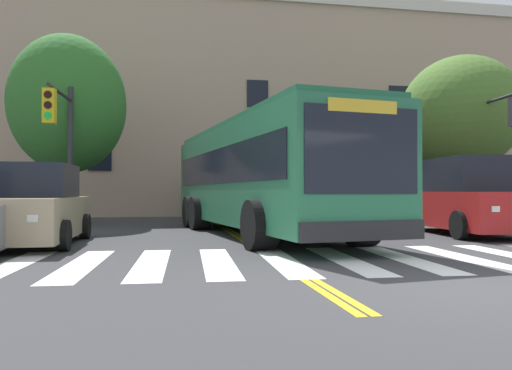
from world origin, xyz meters
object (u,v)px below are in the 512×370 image
Objects in this scene: traffic_light_near_corner at (488,135)px; street_tree_curbside_small at (68,105)px; car_tan_near_lane at (33,208)px; traffic_light_far_corner at (62,131)px; car_red_far_lane at (465,198)px; car_black_behind_bus at (223,196)px; street_tree_curbside_large at (460,114)px; city_bus at (260,176)px.

street_tree_curbside_small is at bearing 167.95° from traffic_light_near_corner.
car_tan_near_lane is 15.53m from traffic_light_near_corner.
traffic_light_far_corner is 0.67× the size of street_tree_curbside_small.
car_red_far_lane is at bearing 3.92° from car_tan_near_lane.
car_tan_near_lane is 0.87× the size of car_red_far_lane.
car_black_behind_bus is (-6.09, 8.92, -0.01)m from car_red_far_lane.
street_tree_curbside_large is at bearing 23.71° from car_tan_near_lane.
street_tree_curbside_small is (-0.40, 3.29, 1.37)m from traffic_light_far_corner.
car_red_far_lane is (5.94, -0.88, -0.66)m from city_bus.
traffic_light_near_corner is at bearing 0.06° from traffic_light_far_corner.
street_tree_curbside_large reaches higher than car_tan_near_lane.
street_tree_curbside_large is (3.64, 5.94, 3.47)m from car_red_far_lane.
traffic_light_near_corner is at bearing -12.05° from street_tree_curbside_small.
city_bus is 6.04m from car_red_far_lane.
street_tree_curbside_small reaches higher than car_red_far_lane.
car_red_far_lane is 1.08× the size of car_black_behind_bus.
traffic_light_far_corner is at bearing -83.10° from street_tree_curbside_small.
car_tan_near_lane is 0.91× the size of traffic_light_near_corner.
traffic_light_far_corner is (-11.86, 3.26, 2.10)m from car_red_far_lane.
street_tree_curbside_large reaches higher than car_red_far_lane.
car_red_far_lane is at bearing -8.42° from city_bus.
car_tan_near_lane is at bearing -164.58° from traffic_light_near_corner.
traffic_light_far_corner is 0.69× the size of street_tree_curbside_large.
traffic_light_far_corner is (-5.77, -5.66, 2.11)m from car_black_behind_bus.
car_tan_near_lane is 4.67m from traffic_light_far_corner.
car_red_far_lane is at bearing -133.25° from traffic_light_near_corner.
street_tree_curbside_large is at bearing 9.80° from traffic_light_far_corner.
car_black_behind_bus is at bearing 162.96° from street_tree_curbside_large.
car_black_behind_bus is 7.46m from street_tree_curbside_small.
car_red_far_lane is 0.75× the size of street_tree_curbside_large.
street_tree_curbside_large is 15.91m from street_tree_curbside_small.
traffic_light_near_corner is (14.78, 4.08, 2.46)m from car_tan_near_lane.
street_tree_curbside_small is (-12.25, 6.55, 3.47)m from car_red_far_lane.
car_tan_near_lane is (-5.76, -1.68, -0.85)m from city_bus.
city_bus is 8.94m from street_tree_curbside_small.
traffic_light_near_corner is 0.71× the size of street_tree_curbside_large.
traffic_light_near_corner is at bearing 15.42° from car_tan_near_lane.
street_tree_curbside_small reaches higher than city_bus.
traffic_light_near_corner reaches higher than city_bus.
car_red_far_lane is at bearing -15.37° from traffic_light_far_corner.
traffic_light_far_corner reaches higher than car_tan_near_lane.
car_black_behind_bus is 8.35m from traffic_light_far_corner.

